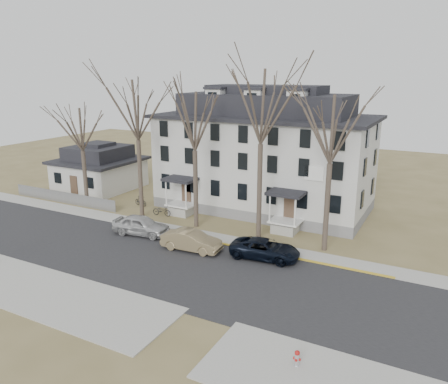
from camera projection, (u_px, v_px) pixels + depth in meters
The scene contains 19 objects.
ground at pixel (184, 284), 28.14m from camera, with size 120.00×120.00×0.00m, color olive.
main_road at pixel (200, 272), 29.84m from camera, with size 120.00×10.00×0.04m, color #27272A.
far_sidewalk at pixel (238, 243), 34.96m from camera, with size 120.00×2.00×0.08m, color #A09F97.
near_sidewalk_left at pixel (33, 289), 27.46m from camera, with size 20.00×5.00×0.08m, color #A09F97.
yellow_curb at pixel (294, 259), 31.95m from camera, with size 14.00×0.25×0.06m, color gold.
boarding_house at pixel (264, 155), 42.94m from camera, with size 20.80×12.36×12.05m.
small_house at pixel (99, 169), 51.08m from camera, with size 8.70×8.70×5.00m.
fence at pixel (64, 203), 45.68m from camera, with size 14.00×0.06×1.20m, color gray.
tree_far_left at pixel (137, 106), 38.71m from camera, with size 8.40×8.40×13.72m.
tree_mid_left at pixel (194, 117), 36.21m from camera, with size 7.80×7.80×12.74m.
tree_center at pixel (261, 101), 33.12m from camera, with size 9.00×9.00×14.70m.
tree_mid_right at pixel (332, 125), 31.04m from camera, with size 7.80×7.80×12.74m.
tree_bungalow at pixel (81, 126), 42.45m from camera, with size 6.60×6.60×10.78m.
car_silver at pixel (141, 226), 36.46m from camera, with size 1.96×4.87×1.66m, color #BDBDBD.
car_tan at pixel (191, 241), 33.26m from camera, with size 1.63×4.68×1.54m, color olive.
car_navy at pixel (265, 250), 31.83m from camera, with size 2.35×5.10×1.42m, color black.
bicycle_left at pixel (162, 211), 41.37m from camera, with size 0.66×1.90×1.00m, color black.
bicycle_right at pixel (141, 201), 44.46m from camera, with size 0.46×1.64×0.99m, color black.
fire_hydrant at pixel (297, 359), 20.12m from camera, with size 0.35×0.33×0.85m.
Camera 1 is at (14.22, -21.41, 13.16)m, focal length 35.00 mm.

